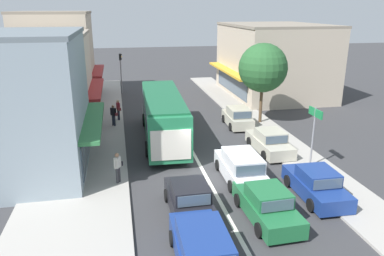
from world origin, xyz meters
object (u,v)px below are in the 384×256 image
directional_road_sign (314,123)px  pedestrian_browsing_midblock (118,166)px  sedan_queue_gap_filler (267,205)px  street_tree_right (263,68)px  parked_sedan_kerb_front (316,185)px  traffic_light_downstreet (121,66)px  wagon_queue_far_back (241,167)px  pedestrian_with_handbag_near (114,114)px  sedan_adjacent_lane_trail (190,200)px  wagon_adjacent_lane_lead (202,249)px  parked_sedan_kerb_second (270,142)px  pedestrian_far_walker (118,109)px  city_bus (163,114)px  parked_hatchback_kerb_third (238,117)px

directional_road_sign → pedestrian_browsing_midblock: size_ratio=2.21×
sedan_queue_gap_filler → street_tree_right: 14.85m
parked_sedan_kerb_front → traffic_light_downstreet: 27.36m
sedan_queue_gap_filler → wagon_queue_far_back: (0.10, 3.90, 0.08)m
wagon_queue_far_back → pedestrian_with_handbag_near: bearing=121.6°
sedan_adjacent_lane_trail → wagon_adjacent_lane_lead: bearing=-94.0°
wagon_queue_far_back → parked_sedan_kerb_second: 4.71m
wagon_queue_far_back → street_tree_right: street_tree_right is taller
directional_road_sign → pedestrian_far_walker: directional_road_sign is taller
city_bus → parked_hatchback_kerb_third: 6.42m
city_bus → wagon_adjacent_lane_lead: (-0.36, -13.78, -1.14)m
traffic_light_downstreet → street_tree_right: (10.57, -13.71, 1.57)m
pedestrian_browsing_midblock → wagon_adjacent_lane_lead: bearing=-68.7°
parked_sedan_kerb_second → pedestrian_far_walker: (-9.34, 8.80, 0.40)m
street_tree_right → directional_road_sign: bearing=-92.3°
parked_sedan_kerb_front → street_tree_right: bearing=81.5°
city_bus → traffic_light_downstreet: traffic_light_downstreet is taller
sedan_queue_gap_filler → parked_sedan_kerb_front: (3.09, 1.38, 0.00)m
wagon_queue_far_back → sedan_adjacent_lane_trail: bearing=-139.5°
wagon_queue_far_back → pedestrian_with_handbag_near: 12.64m
city_bus → parked_sedan_kerb_second: (6.32, -3.72, -1.22)m
city_bus → traffic_light_downstreet: bearing=99.0°
traffic_light_downstreet → street_tree_right: bearing=-52.4°
sedan_queue_gap_filler → parked_hatchback_kerb_third: (2.91, 13.08, 0.05)m
parked_hatchback_kerb_third → wagon_queue_far_back: bearing=-107.0°
pedestrian_with_handbag_near → pedestrian_browsing_midblock: size_ratio=1.00×
sedan_queue_gap_filler → wagon_adjacent_lane_lead: wagon_adjacent_lane_lead is taller
street_tree_right → parked_sedan_kerb_second: bearing=-105.7°
traffic_light_downstreet → sedan_adjacent_lane_trail: bearing=-84.7°
street_tree_right → traffic_light_downstreet: bearing=127.6°
wagon_adjacent_lane_lead → city_bus: bearing=88.5°
wagon_adjacent_lane_lead → parked_hatchback_kerb_third: size_ratio=1.20×
city_bus → pedestrian_browsing_midblock: 7.33m
directional_road_sign → street_tree_right: size_ratio=0.57×
sedan_queue_gap_filler → wagon_queue_far_back: 3.91m
parked_hatchback_kerb_third → parked_sedan_kerb_second: bearing=-87.0°
parked_sedan_kerb_front → city_bus: bearing=122.4°
parked_sedan_kerb_second → parked_hatchback_kerb_third: parked_hatchback_kerb_third is taller
wagon_queue_far_back → street_tree_right: size_ratio=0.72×
parked_sedan_kerb_second → sedan_queue_gap_filler: bearing=-113.3°
traffic_light_downstreet → pedestrian_browsing_midblock: size_ratio=2.58×
sedan_queue_gap_filler → pedestrian_far_walker: 17.38m
parked_sedan_kerb_front → pedestrian_far_walker: 17.51m
parked_sedan_kerb_front → pedestrian_browsing_midblock: size_ratio=2.60×
sedan_adjacent_lane_trail → parked_sedan_kerb_second: size_ratio=1.00×
wagon_queue_far_back → parked_sedan_kerb_second: size_ratio=1.07×
wagon_adjacent_lane_lead → traffic_light_downstreet: size_ratio=1.08×
sedan_queue_gap_filler → directional_road_sign: directional_road_sign is taller
parked_sedan_kerb_second → pedestrian_with_handbag_near: pedestrian_with_handbag_near is taller
wagon_queue_far_back → city_bus: bearing=113.9°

